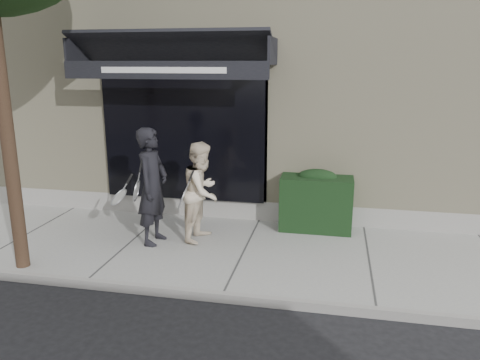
# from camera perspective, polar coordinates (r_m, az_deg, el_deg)

# --- Properties ---
(ground) EXTENTS (80.00, 80.00, 0.00)m
(ground) POSITION_cam_1_polar(r_m,az_deg,el_deg) (7.90, 0.58, -9.26)
(ground) COLOR black
(ground) RESTS_ON ground
(sidewalk) EXTENTS (20.00, 3.00, 0.12)m
(sidewalk) POSITION_cam_1_polar(r_m,az_deg,el_deg) (7.87, 0.58, -8.86)
(sidewalk) COLOR gray
(sidewalk) RESTS_ON ground
(curb) EXTENTS (20.00, 0.10, 0.14)m
(curb) POSITION_cam_1_polar(r_m,az_deg,el_deg) (6.50, -2.09, -14.04)
(curb) COLOR gray
(curb) RESTS_ON ground
(building_facade) EXTENTS (14.30, 8.04, 5.64)m
(building_facade) POSITION_cam_1_polar(r_m,az_deg,el_deg) (12.15, 5.11, 12.27)
(building_facade) COLOR beige
(building_facade) RESTS_ON ground
(hedge) EXTENTS (1.30, 0.70, 1.14)m
(hedge) POSITION_cam_1_polar(r_m,az_deg,el_deg) (8.73, 9.28, -2.52)
(hedge) COLOR black
(hedge) RESTS_ON sidewalk
(pedestrian_front) EXTENTS (0.85, 0.90, 1.99)m
(pedestrian_front) POSITION_cam_1_polar(r_m,az_deg,el_deg) (7.98, -10.63, -0.78)
(pedestrian_front) COLOR black
(pedestrian_front) RESTS_ON sidewalk
(pedestrian_back) EXTENTS (0.78, 0.94, 1.72)m
(pedestrian_back) POSITION_cam_1_polar(r_m,az_deg,el_deg) (8.07, -4.64, -1.39)
(pedestrian_back) COLOR beige
(pedestrian_back) RESTS_ON sidewalk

